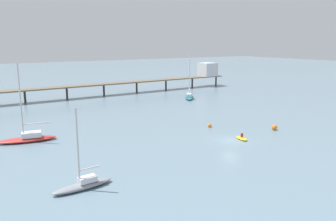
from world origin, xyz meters
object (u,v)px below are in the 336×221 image
object	(u,v)px
sailboat_teal	(189,96)
dinghy_yellow	(242,138)
sailboat_gray	(83,183)
mooring_buoy_mid	(210,125)
mooring_buoy_near	(274,127)
sailboat_red	(28,137)
pier	(162,76)

from	to	relation	value
sailboat_teal	dinghy_yellow	distance (m)	36.11
sailboat_gray	mooring_buoy_mid	size ratio (longest dim) A/B	12.84
sailboat_gray	mooring_buoy_near	bearing A→B (deg)	8.89
sailboat_teal	dinghy_yellow	world-z (taller)	sailboat_teal
sailboat_gray	mooring_buoy_near	distance (m)	33.48
mooring_buoy_near	mooring_buoy_mid	distance (m)	10.32
sailboat_teal	mooring_buoy_mid	bearing A→B (deg)	-119.01
sailboat_gray	dinghy_yellow	size ratio (longest dim) A/B	3.34
sailboat_red	mooring_buoy_near	world-z (taller)	sailboat_red
pier	dinghy_yellow	size ratio (longest dim) A/B	33.07
sailboat_teal	mooring_buoy_near	size ratio (longest dim) A/B	12.72
dinghy_yellow	mooring_buoy_mid	distance (m)	8.06
pier	sailboat_teal	distance (m)	16.31
sailboat_red	mooring_buoy_mid	bearing A→B (deg)	-15.42
dinghy_yellow	mooring_buoy_near	size ratio (longest dim) A/B	2.76
sailboat_red	mooring_buoy_mid	world-z (taller)	sailboat_red
mooring_buoy_mid	sailboat_gray	bearing A→B (deg)	-154.58
dinghy_yellow	mooring_buoy_mid	world-z (taller)	dinghy_yellow
pier	mooring_buoy_near	size ratio (longest dim) A/B	91.21
sailboat_red	sailboat_teal	distance (m)	44.48
pier	sailboat_teal	bearing A→B (deg)	-95.62
pier	sailboat_red	size ratio (longest dim) A/B	7.07
sailboat_red	mooring_buoy_mid	size ratio (longest dim) A/B	18.00
sailboat_red	mooring_buoy_near	xyz separation A→B (m)	(34.63, -14.34, -0.21)
pier	mooring_buoy_mid	xyz separation A→B (m)	(-15.45, -40.92, -3.77)
sailboat_red	sailboat_teal	bearing A→B (deg)	23.32
pier	sailboat_gray	world-z (taller)	sailboat_gray
sailboat_teal	sailboat_gray	size ratio (longest dim) A/B	1.38
mooring_buoy_mid	sailboat_red	bearing A→B (deg)	164.58
sailboat_red	sailboat_teal	size ratio (longest dim) A/B	1.01
sailboat_red	dinghy_yellow	xyz separation A→B (m)	(26.38, -15.47, -0.42)
pier	sailboat_gray	xyz separation A→B (m)	(-40.86, -53.00, -3.51)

